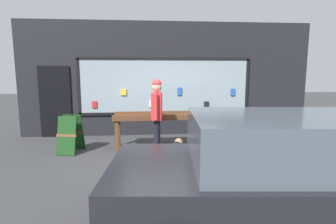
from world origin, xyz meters
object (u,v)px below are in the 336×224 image
person_browsing (157,111)px  sandwich_board_sign (71,134)px  display_table_main (172,119)px  parked_car (295,172)px  small_dog (176,146)px

person_browsing → sandwich_board_sign: bearing=86.2°
person_browsing → sandwich_board_sign: 2.17m
sandwich_board_sign → display_table_main: bearing=18.4°
person_browsing → parked_car: person_browsing is taller
display_table_main → sandwich_board_sign: bearing=-175.0°
person_browsing → sandwich_board_sign: person_browsing is taller
display_table_main → parked_car: parked_car is taller
small_dog → parked_car: 3.07m
small_dog → parked_car: (1.06, -2.84, 0.47)m
parked_car → display_table_main: bearing=110.9°
small_dog → parked_car: parked_car is taller
person_browsing → small_dog: (0.42, -0.27, -0.77)m
display_table_main → person_browsing: bearing=-124.7°
person_browsing → parked_car: (1.49, -3.12, -0.30)m
display_table_main → parked_car: 3.87m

